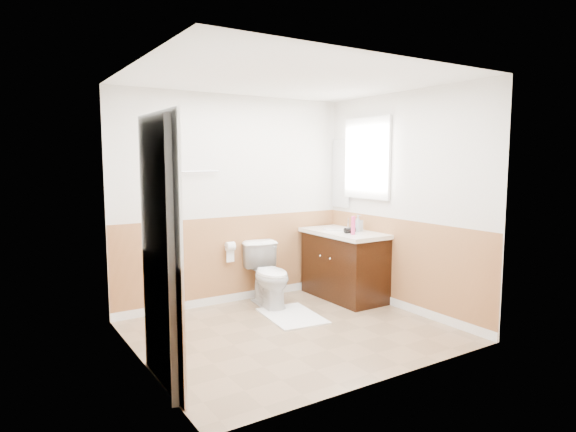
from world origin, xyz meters
TOP-DOWN VIEW (x-y plane):
  - floor at (0.00, 0.00)m, footprint 3.00×3.00m
  - ceiling at (0.00, 0.00)m, footprint 3.00×3.00m
  - wall_back at (0.00, 1.30)m, footprint 3.00×0.00m
  - wall_front at (0.00, -1.30)m, footprint 3.00×0.00m
  - wall_left at (-1.50, 0.00)m, footprint 0.00×3.00m
  - wall_right at (1.50, 0.00)m, footprint 0.00×3.00m
  - wainscot_back at (0.00, 1.29)m, footprint 3.00×0.00m
  - wainscot_front at (0.00, -1.29)m, footprint 3.00×0.00m
  - wainscot_left at (-1.49, 0.00)m, footprint 0.00×2.60m
  - wainscot_right at (1.49, 0.00)m, footprint 0.00×2.60m
  - toilet at (0.24, 0.90)m, footprint 0.50×0.78m
  - bath_mat at (0.24, 0.39)m, footprint 0.64×0.86m
  - vanity_cabinet at (1.21, 0.68)m, footprint 0.55×1.10m
  - vanity_knob_left at (0.91, 0.58)m, footprint 0.03×0.03m
  - vanity_knob_right at (0.91, 0.78)m, footprint 0.03×0.03m
  - countertop at (1.20, 0.68)m, footprint 0.60×1.15m
  - sink_basin at (1.21, 0.83)m, footprint 0.36×0.36m
  - faucet at (1.39, 0.83)m, footprint 0.02×0.02m
  - lotion_bottle at (1.11, 0.40)m, footprint 0.05×0.05m
  - soap_dispenser at (1.33, 0.58)m, footprint 0.11×0.12m
  - hair_dryer_body at (1.16, 0.53)m, footprint 0.14×0.07m
  - hair_dryer_handle at (1.13, 0.55)m, footprint 0.03×0.03m
  - mirror_panel at (1.48, 1.10)m, footprint 0.02×0.35m
  - window_frame at (1.47, 0.59)m, footprint 0.04×0.80m
  - window_glass at (1.49, 0.59)m, footprint 0.01×0.70m
  - door at (-1.40, -0.45)m, footprint 0.29×0.78m
  - door_frame at (-1.48, -0.45)m, footprint 0.02×0.92m
  - door_knob at (-1.34, -0.12)m, footprint 0.06×0.06m
  - towel_bar at (-0.55, 1.25)m, footprint 0.62×0.02m
  - tp_holder_bar at (-0.10, 1.23)m, footprint 0.14×0.02m
  - tp_roll at (-0.10, 1.23)m, footprint 0.10×0.11m
  - tp_sheet at (-0.10, 1.23)m, footprint 0.10×0.01m

SIDE VIEW (x-z plane):
  - floor at x=0.00m, z-range 0.00..0.00m
  - bath_mat at x=0.24m, z-range 0.00..0.02m
  - toilet at x=0.24m, z-range 0.00..0.75m
  - vanity_cabinet at x=1.21m, z-range 0.00..0.80m
  - wainscot_back at x=0.00m, z-range -1.00..2.00m
  - wainscot_front at x=0.00m, z-range -1.00..2.00m
  - wainscot_left at x=-1.49m, z-range -0.80..1.80m
  - wainscot_right at x=1.49m, z-range -0.80..1.80m
  - vanity_knob_left at x=0.91m, z-range 0.53..0.57m
  - vanity_knob_right at x=0.91m, z-range 0.53..0.57m
  - tp_sheet at x=-0.10m, z-range 0.51..0.67m
  - tp_holder_bar at x=-0.10m, z-range 0.69..0.71m
  - tp_roll at x=-0.10m, z-range 0.64..0.76m
  - countertop at x=1.20m, z-range 0.80..0.85m
  - hair_dryer_handle at x=1.13m, z-range 0.82..0.89m
  - sink_basin at x=1.21m, z-range 0.85..0.87m
  - hair_dryer_body at x=1.16m, z-range 0.85..0.92m
  - faucet at x=1.39m, z-range 0.85..0.99m
  - door_knob at x=-1.34m, z-range 0.92..0.98m
  - soap_dispenser at x=1.33m, z-range 0.85..1.06m
  - lotion_bottle at x=1.11m, z-range 0.85..1.07m
  - door at x=-1.40m, z-range 0.00..2.04m
  - door_frame at x=-1.48m, z-range -0.02..2.08m
  - wall_back at x=0.00m, z-range -0.25..2.75m
  - wall_front at x=0.00m, z-range -0.25..2.75m
  - wall_left at x=-1.50m, z-range -0.25..2.75m
  - wall_right at x=1.50m, z-range -0.25..2.75m
  - mirror_panel at x=1.48m, z-range 1.10..2.00m
  - towel_bar at x=-0.55m, z-range 1.59..1.61m
  - window_frame at x=1.47m, z-range 1.25..2.25m
  - window_glass at x=1.49m, z-range 1.30..2.20m
  - ceiling at x=0.00m, z-range 2.50..2.50m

